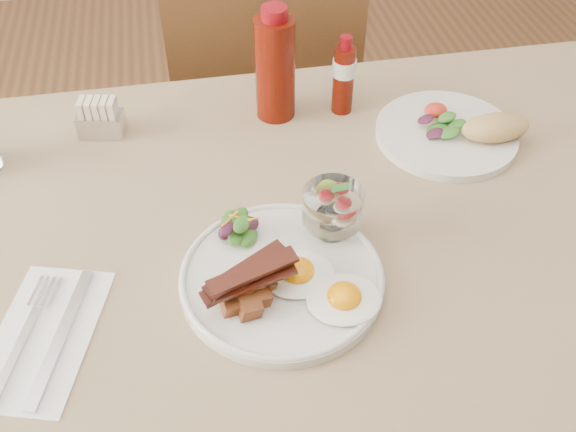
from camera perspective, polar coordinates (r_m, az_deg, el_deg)
name	(u,v)px	position (r m, az deg, el deg)	size (l,w,h in m)	color
table	(323,266)	(1.02, 3.16, -4.49)	(1.33, 0.88, 0.75)	brown
chair_far	(262,103)	(1.61, -2.37, 10.00)	(0.42, 0.42, 0.93)	brown
main_plate	(282,278)	(0.88, -0.57, -5.55)	(0.28, 0.28, 0.02)	silver
fried_eggs	(320,285)	(0.85, 2.90, -6.14)	(0.17, 0.16, 0.03)	white
bacon_potato_pile	(248,286)	(0.83, -3.57, -6.25)	(0.13, 0.09, 0.06)	brown
side_salad	(239,228)	(0.91, -4.35, -1.10)	(0.07, 0.06, 0.04)	#245416
fruit_cup	(333,207)	(0.90, 4.02, 0.83)	(0.09, 0.09, 0.09)	white
second_plate	(458,131)	(1.15, 14.86, 7.31)	(0.25, 0.24, 0.06)	silver
ketchup_bottle	(275,67)	(1.13, -1.15, 13.11)	(0.09, 0.09, 0.21)	#500D04
hot_sauce_bottle	(344,76)	(1.15, 4.97, 12.30)	(0.05, 0.05, 0.15)	#500D04
sugar_caddy	(100,120)	(1.16, -16.34, 8.22)	(0.08, 0.06, 0.07)	silver
napkin_cutlery	(44,336)	(0.89, -20.85, -9.96)	(0.18, 0.25, 0.01)	white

